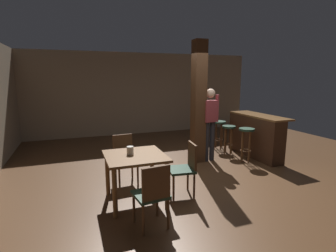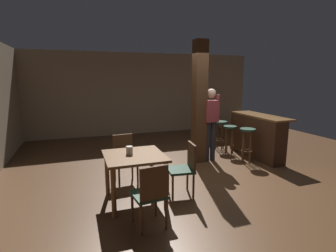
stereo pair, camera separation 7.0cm
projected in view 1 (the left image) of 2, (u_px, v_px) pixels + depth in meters
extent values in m
plane|color=#4C301C|center=(203.00, 176.00, 5.34)|extent=(10.80, 10.80, 0.00)
cube|color=gray|center=(144.00, 94.00, 9.23)|extent=(8.00, 0.10, 2.80)
cube|color=#422816|center=(199.00, 103.00, 6.03)|extent=(0.28, 0.28, 2.80)
cube|color=brown|center=(135.00, 156.00, 4.11)|extent=(0.92, 0.92, 0.04)
cylinder|color=brown|center=(152.00, 169.00, 4.67)|extent=(0.07, 0.07, 0.74)
cylinder|color=brown|center=(108.00, 174.00, 4.41)|extent=(0.07, 0.07, 0.74)
cylinder|color=brown|center=(167.00, 185.00, 3.95)|extent=(0.07, 0.07, 0.74)
cylinder|color=brown|center=(115.00, 193.00, 3.68)|extent=(0.07, 0.07, 0.74)
cube|color=#1E3828|center=(181.00, 170.00, 4.39)|extent=(0.47, 0.47, 0.04)
cube|color=#4C301C|center=(192.00, 156.00, 4.39)|extent=(0.08, 0.38, 0.45)
cylinder|color=#4C301C|center=(174.00, 188.00, 4.23)|extent=(0.04, 0.04, 0.43)
cylinder|color=#4C301C|center=(169.00, 179.00, 4.56)|extent=(0.04, 0.04, 0.43)
cylinder|color=#4C301C|center=(194.00, 186.00, 4.30)|extent=(0.04, 0.04, 0.43)
cylinder|color=#4C301C|center=(188.00, 178.00, 4.64)|extent=(0.04, 0.04, 0.43)
cube|color=#1E3828|center=(126.00, 160.00, 4.91)|extent=(0.45, 0.45, 0.04)
cube|color=#4C301C|center=(123.00, 146.00, 5.04)|extent=(0.38, 0.07, 0.45)
cylinder|color=#4C301C|center=(138.00, 173.00, 4.87)|extent=(0.04, 0.04, 0.43)
cylinder|color=#4C301C|center=(119.00, 176.00, 4.73)|extent=(0.04, 0.04, 0.43)
cylinder|color=#4C301C|center=(132.00, 167.00, 5.18)|extent=(0.04, 0.04, 0.43)
cylinder|color=#4C301C|center=(115.00, 170.00, 5.04)|extent=(0.04, 0.04, 0.43)
cube|color=#1E3828|center=(150.00, 195.00, 3.47)|extent=(0.46, 0.46, 0.04)
cube|color=#4C301C|center=(156.00, 184.00, 3.26)|extent=(0.38, 0.08, 0.45)
cylinder|color=#4C301C|center=(134.00, 207.00, 3.58)|extent=(0.04, 0.04, 0.43)
cylinder|color=#4C301C|center=(157.00, 202.00, 3.74)|extent=(0.04, 0.04, 0.43)
cylinder|color=#4C301C|center=(143.00, 220.00, 3.28)|extent=(0.04, 0.04, 0.43)
cylinder|color=#4C301C|center=(168.00, 213.00, 3.43)|extent=(0.04, 0.04, 0.43)
cylinder|color=beige|center=(130.00, 150.00, 4.13)|extent=(0.11, 0.11, 0.13)
cube|color=maroon|center=(210.00, 111.00, 6.09)|extent=(0.36, 0.23, 0.50)
sphere|color=beige|center=(211.00, 93.00, 6.02)|extent=(0.23, 0.23, 0.21)
cylinder|color=#232328|center=(212.00, 141.00, 6.26)|extent=(0.13, 0.13, 0.95)
cylinder|color=#232328|center=(206.00, 142.00, 6.19)|extent=(0.13, 0.13, 0.95)
cylinder|color=maroon|center=(217.00, 104.00, 6.15)|extent=(0.09, 0.09, 0.46)
cylinder|color=maroon|center=(203.00, 105.00, 5.98)|extent=(0.09, 0.09, 0.46)
cube|color=brown|center=(259.00, 116.00, 6.52)|extent=(0.56, 1.73, 0.04)
cube|color=#382114|center=(255.00, 137.00, 6.59)|extent=(0.36, 1.73, 1.01)
cylinder|color=#1E3828|center=(247.00, 129.00, 6.09)|extent=(0.36, 0.36, 0.05)
torus|color=brown|center=(246.00, 150.00, 6.19)|extent=(0.25, 0.25, 0.02)
cylinder|color=brown|center=(243.00, 145.00, 6.28)|extent=(0.03, 0.03, 0.75)
cylinder|color=brown|center=(249.00, 147.00, 6.06)|extent=(0.03, 0.03, 0.75)
cylinder|color=brown|center=(250.00, 146.00, 6.21)|extent=(0.03, 0.03, 0.75)
cylinder|color=brown|center=(242.00, 147.00, 6.13)|extent=(0.03, 0.03, 0.75)
cylinder|color=#1E3828|center=(229.00, 127.00, 6.74)|extent=(0.34, 0.34, 0.05)
torus|color=brown|center=(228.00, 144.00, 6.82)|extent=(0.24, 0.24, 0.02)
cylinder|color=brown|center=(226.00, 140.00, 6.91)|extent=(0.03, 0.03, 0.69)
cylinder|color=brown|center=(231.00, 142.00, 6.71)|extent=(0.03, 0.03, 0.69)
cylinder|color=brown|center=(232.00, 140.00, 6.84)|extent=(0.03, 0.03, 0.69)
cylinder|color=brown|center=(225.00, 141.00, 6.77)|extent=(0.03, 0.03, 0.69)
cylinder|color=#1E3828|center=(219.00, 122.00, 7.20)|extent=(0.38, 0.38, 0.05)
torus|color=#422816|center=(218.00, 140.00, 7.29)|extent=(0.27, 0.27, 0.02)
cylinder|color=#422816|center=(216.00, 135.00, 7.39)|extent=(0.03, 0.03, 0.74)
cylinder|color=#422816|center=(221.00, 137.00, 7.16)|extent=(0.03, 0.03, 0.74)
cylinder|color=#422816|center=(222.00, 136.00, 7.32)|extent=(0.03, 0.03, 0.74)
cylinder|color=#422816|center=(215.00, 136.00, 7.23)|extent=(0.03, 0.03, 0.74)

